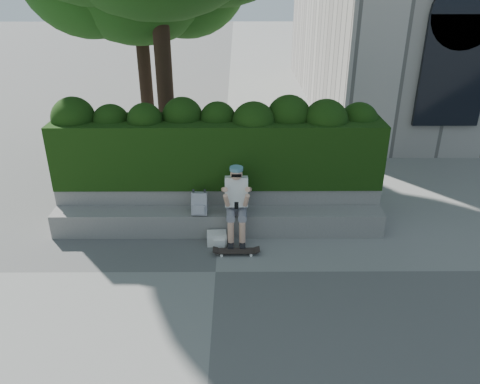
{
  "coord_description": "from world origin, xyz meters",
  "views": [
    {
      "loc": [
        0.36,
        -6.24,
        4.41
      ],
      "look_at": [
        0.4,
        1.0,
        0.95
      ],
      "focal_mm": 35.0,
      "sensor_mm": 36.0,
      "label": 1
    }
  ],
  "objects_px": {
    "person": "(236,201)",
    "skateboard": "(236,251)",
    "backpack_plaid": "(199,204)",
    "backpack_ground": "(217,238)"
  },
  "relations": [
    {
      "from": "backpack_plaid",
      "to": "backpack_ground",
      "type": "height_order",
      "value": "backpack_plaid"
    },
    {
      "from": "person",
      "to": "backpack_ground",
      "type": "distance_m",
      "value": 0.76
    },
    {
      "from": "skateboard",
      "to": "backpack_plaid",
      "type": "relative_size",
      "value": 1.77
    },
    {
      "from": "backpack_ground",
      "to": "person",
      "type": "bearing_deg",
      "value": 26.37
    },
    {
      "from": "person",
      "to": "backpack_ground",
      "type": "xyz_separation_m",
      "value": [
        -0.35,
        -0.21,
        -0.64
      ]
    },
    {
      "from": "person",
      "to": "skateboard",
      "type": "xyz_separation_m",
      "value": [
        -0.0,
        -0.55,
        -0.69
      ]
    },
    {
      "from": "person",
      "to": "skateboard",
      "type": "relative_size",
      "value": 1.93
    },
    {
      "from": "skateboard",
      "to": "backpack_ground",
      "type": "relative_size",
      "value": 2.09
    },
    {
      "from": "person",
      "to": "skateboard",
      "type": "height_order",
      "value": "person"
    },
    {
      "from": "skateboard",
      "to": "backpack_ground",
      "type": "distance_m",
      "value": 0.49
    }
  ]
}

